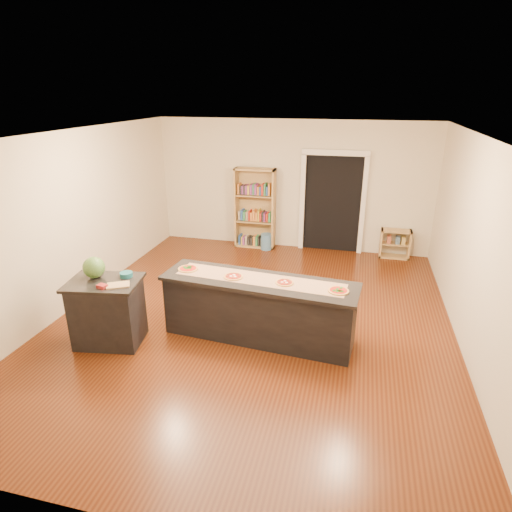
% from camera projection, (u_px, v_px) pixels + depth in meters
% --- Properties ---
extents(room, '(6.00, 7.00, 2.80)m').
position_uv_depth(room, '(253.00, 235.00, 6.18)').
color(room, beige).
rests_on(room, ground).
extents(doorway, '(1.40, 0.09, 2.21)m').
position_uv_depth(doorway, '(333.00, 197.00, 9.19)').
color(doorway, black).
rests_on(doorway, room).
extents(kitchen_island, '(2.75, 0.75, 0.91)m').
position_uv_depth(kitchen_island, '(259.00, 309.00, 6.08)').
color(kitchen_island, black).
rests_on(kitchen_island, ground).
extents(side_counter, '(0.96, 0.70, 0.95)m').
position_uv_depth(side_counter, '(108.00, 312.00, 5.95)').
color(side_counter, black).
rests_on(side_counter, ground).
extents(bookshelf, '(0.89, 0.32, 1.78)m').
position_uv_depth(bookshelf, '(255.00, 209.00, 9.52)').
color(bookshelf, tan).
rests_on(bookshelf, ground).
extents(low_shelf, '(0.62, 0.27, 0.62)m').
position_uv_depth(low_shelf, '(395.00, 244.00, 9.07)').
color(low_shelf, tan).
rests_on(low_shelf, ground).
extents(waste_bin, '(0.25, 0.25, 0.36)m').
position_uv_depth(waste_bin, '(266.00, 242.00, 9.59)').
color(waste_bin, teal).
rests_on(waste_bin, ground).
extents(kraft_paper, '(2.42, 0.64, 0.00)m').
position_uv_depth(kraft_paper, '(260.00, 279.00, 5.94)').
color(kraft_paper, tan).
rests_on(kraft_paper, kitchen_island).
extents(watermelon, '(0.30, 0.30, 0.30)m').
position_uv_depth(watermelon, '(94.00, 267.00, 5.84)').
color(watermelon, '#144214').
rests_on(watermelon, side_counter).
extents(cutting_board, '(0.35, 0.31, 0.02)m').
position_uv_depth(cutting_board, '(118.00, 285.00, 5.64)').
color(cutting_board, tan).
rests_on(cutting_board, side_counter).
extents(package_red, '(0.14, 0.11, 0.04)m').
position_uv_depth(package_red, '(102.00, 286.00, 5.58)').
color(package_red, maroon).
rests_on(package_red, side_counter).
extents(package_teal, '(0.17, 0.17, 0.07)m').
position_uv_depth(package_teal, '(126.00, 275.00, 5.90)').
color(package_teal, '#195966').
rests_on(package_teal, side_counter).
extents(pizza_a, '(0.28, 0.28, 0.02)m').
position_uv_depth(pizza_a, '(188.00, 269.00, 6.25)').
color(pizza_a, tan).
rests_on(pizza_a, kitchen_island).
extents(pizza_b, '(0.28, 0.28, 0.02)m').
position_uv_depth(pizza_b, '(233.00, 276.00, 5.99)').
color(pizza_b, tan).
rests_on(pizza_b, kitchen_island).
extents(pizza_c, '(0.26, 0.26, 0.02)m').
position_uv_depth(pizza_c, '(285.00, 282.00, 5.80)').
color(pizza_c, tan).
rests_on(pizza_c, kitchen_island).
extents(pizza_d, '(0.26, 0.26, 0.02)m').
position_uv_depth(pizza_d, '(338.00, 291.00, 5.57)').
color(pizza_d, tan).
rests_on(pizza_d, kitchen_island).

